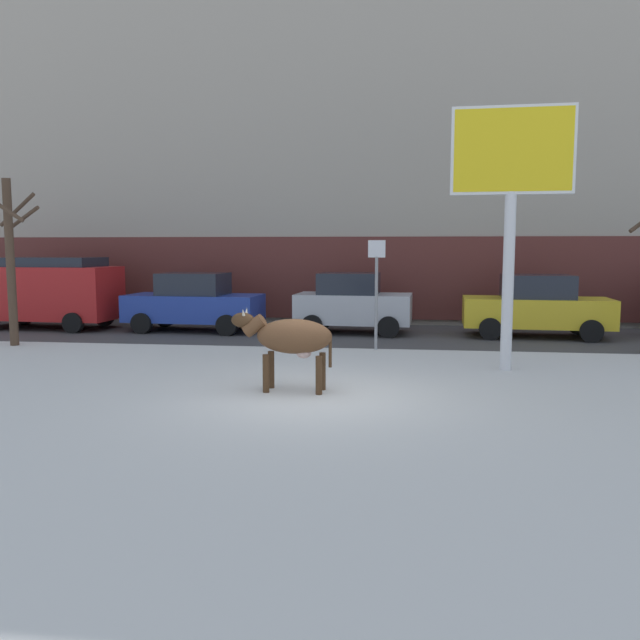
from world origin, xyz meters
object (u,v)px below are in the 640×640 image
object	(u,v)px
cow_brown	(291,338)
billboard	(512,167)
bare_tree_left_lot	(9,251)
car_red_van	(47,291)
car_yellow_sedan	(536,307)
street_sign	(376,285)
pedestrian_by_cars	(295,297)
car_blue_sedan	(194,303)
car_silver_hatchback	(353,303)
pedestrian_near_billboard	(512,299)

from	to	relation	value
cow_brown	billboard	world-z (taller)	billboard
cow_brown	bare_tree_left_lot	size ratio (longest dim) A/B	0.38
car_red_van	car_yellow_sedan	world-z (taller)	car_red_van
car_yellow_sedan	bare_tree_left_lot	size ratio (longest dim) A/B	0.85
car_red_van	street_sign	bearing A→B (deg)	-15.56
car_red_van	street_sign	xyz separation A→B (m)	(10.84, -3.02, 0.43)
car_red_van	pedestrian_by_cars	bearing A→B (deg)	22.38
billboard	car_yellow_sedan	world-z (taller)	billboard
car_blue_sedan	car_red_van	bearing A→B (deg)	179.37
billboard	car_yellow_sedan	xyz separation A→B (m)	(1.67, 5.39, -3.41)
billboard	bare_tree_left_lot	size ratio (longest dim) A/B	1.10
street_sign	car_blue_sedan	bearing A→B (deg)	153.18
car_blue_sedan	street_sign	distance (m)	6.61
billboard	cow_brown	bearing A→B (deg)	-148.05
billboard	car_silver_hatchback	xyz separation A→B (m)	(-3.77, 5.55, -3.39)
cow_brown	pedestrian_near_billboard	distance (m)	12.65
pedestrian_by_cars	bare_tree_left_lot	bearing A→B (deg)	-134.28
car_silver_hatchback	pedestrian_near_billboard	xyz separation A→B (m)	(5.25, 3.07, -0.05)
billboard	car_silver_hatchback	size ratio (longest dim) A/B	1.55
car_blue_sedan	car_silver_hatchback	bearing A→B (deg)	1.62
cow_brown	car_blue_sedan	world-z (taller)	car_blue_sedan
car_blue_sedan	pedestrian_near_billboard	xyz separation A→B (m)	(10.26, 3.21, -0.03)
car_red_van	car_blue_sedan	size ratio (longest dim) A/B	1.09
car_blue_sedan	car_silver_hatchback	world-z (taller)	car_silver_hatchback
bare_tree_left_lot	car_red_van	bearing A→B (deg)	106.99
car_silver_hatchback	car_yellow_sedan	world-z (taller)	car_silver_hatchback
pedestrian_by_cars	street_sign	size ratio (longest dim) A/B	0.61
car_red_van	bare_tree_left_lot	distance (m)	3.96
billboard	bare_tree_left_lot	distance (m)	12.91
car_silver_hatchback	car_yellow_sedan	xyz separation A→B (m)	(5.43, -0.16, -0.02)
billboard	car_blue_sedan	size ratio (longest dim) A/B	1.30
pedestrian_by_cars	bare_tree_left_lot	world-z (taller)	bare_tree_left_lot
car_silver_hatchback	street_sign	size ratio (longest dim) A/B	1.27
cow_brown	car_silver_hatchback	distance (m)	8.22
car_silver_hatchback	pedestrian_by_cars	distance (m)	3.85
car_red_van	pedestrian_by_cars	size ratio (longest dim) A/B	2.71
car_yellow_sedan	pedestrian_near_billboard	bearing A→B (deg)	93.23
car_silver_hatchback	bare_tree_left_lot	world-z (taller)	bare_tree_left_lot
cow_brown	car_yellow_sedan	bearing A→B (deg)	53.67
cow_brown	street_sign	distance (m)	5.32
cow_brown	pedestrian_by_cars	world-z (taller)	pedestrian_by_cars
cow_brown	pedestrian_by_cars	distance (m)	11.42
car_red_van	car_yellow_sedan	xyz separation A→B (m)	(15.41, -0.07, -0.33)
billboard	car_blue_sedan	distance (m)	10.86
billboard	car_silver_hatchback	distance (m)	7.52
car_blue_sedan	pedestrian_near_billboard	world-z (taller)	car_blue_sedan
cow_brown	car_yellow_sedan	size ratio (longest dim) A/B	0.44
car_yellow_sedan	bare_tree_left_lot	xyz separation A→B (m)	(-14.32, -3.51, 1.64)
cow_brown	car_yellow_sedan	distance (m)	9.99
car_silver_hatchback	pedestrian_near_billboard	size ratio (longest dim) A/B	2.07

